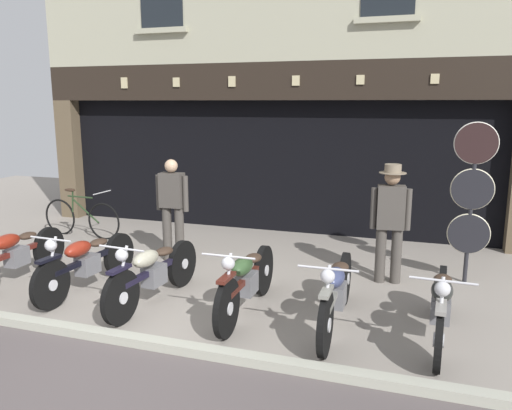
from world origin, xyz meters
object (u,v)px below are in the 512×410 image
Objects in this scene: motorcycle_far_left at (15,253)px; motorcycle_center_right at (336,292)px; salesman_left at (172,205)px; shopkeeper_center at (390,217)px; advert_board_near at (191,146)px; leaning_bicycle at (81,217)px; motorcycle_left at (86,261)px; tyre_sign_pole at (472,191)px; motorcycle_center_left at (153,272)px; motorcycle_right at (441,305)px; motorcycle_center at (246,280)px.

motorcycle_far_left is 0.94× the size of motorcycle_center_right.
shopkeeper_center is at bearing 178.49° from salesman_left.
leaning_bicycle is (-1.56, -1.70, -1.29)m from advert_board_near.
motorcycle_far_left is 2.06× the size of advert_board_near.
salesman_left is (0.49, 1.62, 0.51)m from motorcycle_left.
salesman_left is 0.73× the size of tyre_sign_pole.
leaning_bicycle is (-6.89, 0.46, -0.97)m from tyre_sign_pole.
motorcycle_center_right reaches higher than motorcycle_far_left.
leaning_bicycle reaches higher than motorcycle_center_left.
motorcycle_right is at bearing 178.08° from motorcycle_far_left.
shopkeeper_center is (0.47, 1.73, 0.53)m from motorcycle_center_right.
motorcycle_center is 2.09× the size of advert_board_near.
salesman_left is 0.97× the size of shopkeeper_center.
motorcycle_center_right is 1.27× the size of salesman_left.
motorcycle_center_left is at bearing 53.17° from leaning_bicycle.
salesman_left is at bearing -71.29° from advert_board_near.
motorcycle_center reaches higher than motorcycle_center_left.
leaning_bicycle is at bearing -30.24° from motorcycle_center.
motorcycle_center reaches higher than motorcycle_right.
motorcycle_center_left is at bearing 107.36° from salesman_left.
motorcycle_center_right is at bearing 148.02° from salesman_left.
tyre_sign_pole is (4.49, 0.35, 0.42)m from salesman_left.
motorcycle_center_right is (1.10, -0.04, 0.00)m from motorcycle_center.
motorcycle_center_left is (1.10, -0.12, 0.01)m from motorcycle_left.
tyre_sign_pole is at bearing -98.24° from motorcycle_right.
motorcycle_far_left is 4.40m from advert_board_near.
motorcycle_center_right is at bearing 2.48° from motorcycle_right.
leaning_bicycle reaches higher than motorcycle_far_left.
motorcycle_left is 5.43m from tyre_sign_pole.
leaning_bicycle reaches higher than motorcycle_right.
salesman_left is 2.59m from leaning_bicycle.
motorcycle_center_right is 1.24× the size of shopkeeper_center.
tyre_sign_pole is 1.31× the size of leaning_bicycle.
motorcycle_center is 2.54m from salesman_left.
shopkeeper_center is at bearing -66.29° from motorcycle_right.
motorcycle_right is at bearing 178.73° from motorcycle_center.
motorcycle_center_left is at bearing -71.06° from advert_board_near.
shopkeeper_center reaches higher than leaning_bicycle.
motorcycle_left is 3.44m from motorcycle_center_right.
motorcycle_center is at bearing -2.80° from motorcycle_center_right.
tyre_sign_pole reaches higher than motorcycle_center.
motorcycle_center_left is 0.96× the size of motorcycle_center_right.
leaning_bicycle reaches higher than motorcycle_left.
motorcycle_right is (5.78, -0.08, -0.00)m from motorcycle_far_left.
motorcycle_center_right is at bearing -174.74° from motorcycle_center_left.
salesman_left is at bearing -175.56° from tyre_sign_pole.
motorcycle_center is (2.34, -0.04, 0.01)m from motorcycle_left.
motorcycle_far_left is at bearing -1.64° from motorcycle_center_right.
motorcycle_center_right is 2.72m from tyre_sign_pole.
motorcycle_center_left is 1.19× the size of shopkeeper_center.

